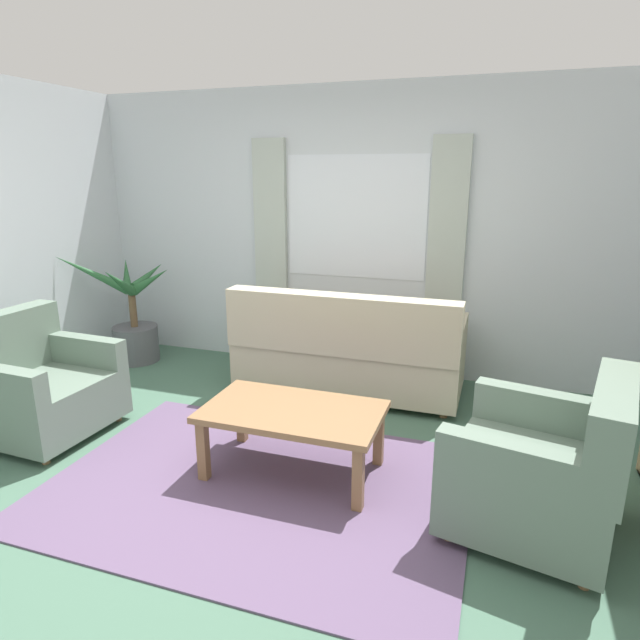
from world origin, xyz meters
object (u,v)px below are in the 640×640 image
Objects in this scene: armchair_right at (545,470)px; coffee_table at (293,417)px; armchair_left at (38,386)px; couch at (347,352)px; potted_plant at (133,326)px.

coffee_table is (-1.45, 0.10, 0.03)m from armchair_right.
coffee_table is at bearing -82.30° from armchair_right.
armchair_left is at bearing -78.84° from armchair_right.
armchair_right is (1.48, -1.45, -0.01)m from couch.
couch reaches higher than coffee_table.
potted_plant reaches higher than couch.
couch is 2.16× the size of armchair_left.
armchair_right is at bearing -22.57° from potted_plant.
armchair_left and armchair_right have the same top height.
armchair_right is at bearing 135.49° from couch.
couch is at bearing 91.31° from coffee_table.
armchair_left is 1.95m from coffee_table.
couch is at bearing -2.43° from potted_plant.
armchair_right is at bearing -88.16° from armchair_left.
coffee_table is 0.95× the size of potted_plant.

